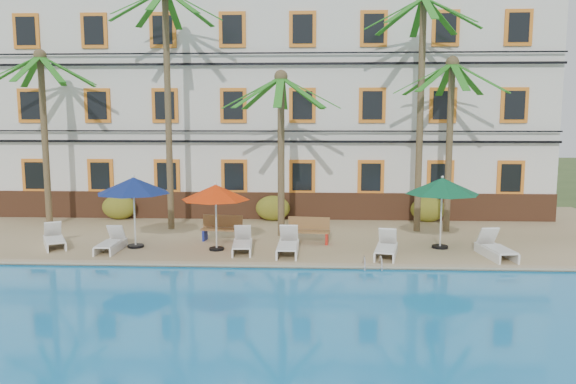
{
  "coord_description": "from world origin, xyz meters",
  "views": [
    {
      "loc": [
        2.02,
        -17.53,
        4.75
      ],
      "look_at": [
        1.06,
        3.0,
        2.0
      ],
      "focal_mm": 35.0,
      "sensor_mm": 36.0,
      "label": 1
    }
  ],
  "objects_px": {
    "palm_d": "(421,82)",
    "pool_ladder": "(372,268)",
    "palm_c": "(281,128)",
    "bench_left": "(223,228)",
    "palm_e": "(450,118)",
    "lounger_f": "(495,248)",
    "palm_b": "(167,77)",
    "bench_right": "(309,230)",
    "umbrella_green": "(442,186)",
    "lounger_d": "(288,245)",
    "lounger_a": "(54,239)",
    "lounger_b": "(111,243)",
    "umbrella_red": "(216,193)",
    "lounger_c": "(242,244)",
    "lounger_e": "(386,248)",
    "umbrella_blue": "(133,186)",
    "palm_a": "(43,113)"
  },
  "relations": [
    {
      "from": "bench_left",
      "to": "pool_ladder",
      "type": "distance_m",
      "value": 6.23
    },
    {
      "from": "umbrella_blue",
      "to": "lounger_f",
      "type": "bearing_deg",
      "value": -3.95
    },
    {
      "from": "palm_d",
      "to": "bench_right",
      "type": "distance_m",
      "value": 7.25
    },
    {
      "from": "lounger_f",
      "to": "palm_b",
      "type": "bearing_deg",
      "value": 160.49
    },
    {
      "from": "palm_d",
      "to": "pool_ladder",
      "type": "relative_size",
      "value": 12.41
    },
    {
      "from": "palm_b",
      "to": "umbrella_green",
      "type": "height_order",
      "value": "palm_b"
    },
    {
      "from": "umbrella_green",
      "to": "lounger_d",
      "type": "distance_m",
      "value": 5.65
    },
    {
      "from": "bench_right",
      "to": "lounger_a",
      "type": "bearing_deg",
      "value": -173.42
    },
    {
      "from": "umbrella_blue",
      "to": "lounger_e",
      "type": "distance_m",
      "value": 8.81
    },
    {
      "from": "palm_c",
      "to": "umbrella_red",
      "type": "xyz_separation_m",
      "value": [
        -2.07,
        -2.44,
        -2.13
      ]
    },
    {
      "from": "bench_left",
      "to": "umbrella_red",
      "type": "bearing_deg",
      "value": -88.74
    },
    {
      "from": "umbrella_blue",
      "to": "palm_d",
      "type": "bearing_deg",
      "value": 17.66
    },
    {
      "from": "palm_c",
      "to": "lounger_f",
      "type": "xyz_separation_m",
      "value": [
        7.12,
        -3.01,
        -3.82
      ]
    },
    {
      "from": "lounger_f",
      "to": "lounger_d",
      "type": "bearing_deg",
      "value": 178.71
    },
    {
      "from": "lounger_d",
      "to": "lounger_f",
      "type": "distance_m",
      "value": 6.73
    },
    {
      "from": "umbrella_green",
      "to": "palm_b",
      "type": "bearing_deg",
      "value": 163.96
    },
    {
      "from": "lounger_e",
      "to": "pool_ladder",
      "type": "relative_size",
      "value": 2.55
    },
    {
      "from": "palm_c",
      "to": "bench_left",
      "type": "bearing_deg",
      "value": -155.19
    },
    {
      "from": "palm_e",
      "to": "bench_left",
      "type": "distance_m",
      "value": 9.71
    },
    {
      "from": "umbrella_red",
      "to": "pool_ladder",
      "type": "xyz_separation_m",
      "value": [
        5.08,
        -2.06,
        -1.98
      ]
    },
    {
      "from": "lounger_b",
      "to": "palm_d",
      "type": "bearing_deg",
      "value": 19.19
    },
    {
      "from": "bench_right",
      "to": "lounger_d",
      "type": "bearing_deg",
      "value": -112.88
    },
    {
      "from": "lounger_b",
      "to": "palm_b",
      "type": "bearing_deg",
      "value": 74.22
    },
    {
      "from": "umbrella_green",
      "to": "lounger_e",
      "type": "bearing_deg",
      "value": -148.11
    },
    {
      "from": "lounger_f",
      "to": "pool_ladder",
      "type": "distance_m",
      "value": 4.38
    },
    {
      "from": "lounger_a",
      "to": "lounger_b",
      "type": "distance_m",
      "value": 2.23
    },
    {
      "from": "palm_e",
      "to": "palm_c",
      "type": "bearing_deg",
      "value": -170.29
    },
    {
      "from": "lounger_f",
      "to": "bench_right",
      "type": "relative_size",
      "value": 1.27
    },
    {
      "from": "umbrella_blue",
      "to": "lounger_f",
      "type": "relative_size",
      "value": 1.29
    },
    {
      "from": "umbrella_green",
      "to": "lounger_d",
      "type": "relative_size",
      "value": 1.33
    },
    {
      "from": "umbrella_blue",
      "to": "umbrella_red",
      "type": "distance_m",
      "value": 2.91
    },
    {
      "from": "palm_b",
      "to": "palm_c",
      "type": "bearing_deg",
      "value": -13.9
    },
    {
      "from": "lounger_c",
      "to": "lounger_e",
      "type": "xyz_separation_m",
      "value": [
        4.77,
        -0.43,
        0.01
      ]
    },
    {
      "from": "palm_d",
      "to": "bench_left",
      "type": "relative_size",
      "value": 5.98
    },
    {
      "from": "lounger_b",
      "to": "bench_left",
      "type": "relative_size",
      "value": 1.1
    },
    {
      "from": "lounger_a",
      "to": "lounger_d",
      "type": "relative_size",
      "value": 0.96
    },
    {
      "from": "bench_left",
      "to": "bench_right",
      "type": "height_order",
      "value": "same"
    },
    {
      "from": "umbrella_blue",
      "to": "bench_right",
      "type": "relative_size",
      "value": 1.64
    },
    {
      "from": "lounger_d",
      "to": "palm_a",
      "type": "bearing_deg",
      "value": 156.97
    },
    {
      "from": "palm_d",
      "to": "lounger_a",
      "type": "distance_m",
      "value": 14.67
    },
    {
      "from": "lounger_b",
      "to": "lounger_a",
      "type": "bearing_deg",
      "value": 168.04
    },
    {
      "from": "palm_d",
      "to": "umbrella_green",
      "type": "xyz_separation_m",
      "value": [
        0.28,
        -2.9,
        -3.69
      ]
    },
    {
      "from": "umbrella_red",
      "to": "lounger_d",
      "type": "relative_size",
      "value": 1.22
    },
    {
      "from": "palm_b",
      "to": "lounger_b",
      "type": "xyz_separation_m",
      "value": [
        -1.08,
        -3.84,
        -5.8
      ]
    },
    {
      "from": "palm_e",
      "to": "bench_left",
      "type": "height_order",
      "value": "palm_e"
    },
    {
      "from": "palm_c",
      "to": "bench_right",
      "type": "xyz_separation_m",
      "value": [
        1.08,
        -1.23,
        -3.64
      ]
    },
    {
      "from": "palm_b",
      "to": "bench_left",
      "type": "bearing_deg",
      "value": -40.61
    },
    {
      "from": "umbrella_red",
      "to": "lounger_b",
      "type": "xyz_separation_m",
      "value": [
        -3.56,
        -0.27,
        -1.71
      ]
    },
    {
      "from": "lounger_c",
      "to": "lounger_e",
      "type": "relative_size",
      "value": 0.95
    },
    {
      "from": "lounger_e",
      "to": "pool_ladder",
      "type": "distance_m",
      "value": 1.59
    }
  ]
}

